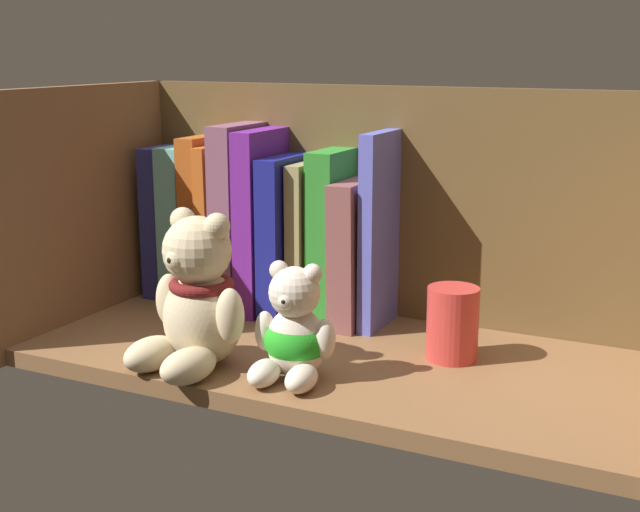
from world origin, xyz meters
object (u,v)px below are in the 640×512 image
object	(u,v)px
teddy_bear_larger	(196,301)
teddy_bear_smaller	(294,334)
book_9	(361,250)
book_7	(312,238)
book_3	(228,223)
book_1	(190,221)
pillar_candle	(452,323)
book_8	(334,234)
book_5	(269,219)
book_4	(246,215)
book_2	(211,218)
book_10	(384,229)
book_0	(169,220)
book_6	(292,233)

from	to	relation	value
teddy_bear_larger	teddy_bear_smaller	world-z (taller)	teddy_bear_larger
book_9	book_7	bearing A→B (deg)	180.00
book_3	book_1	bearing A→B (deg)	180.00
pillar_candle	book_3	bearing A→B (deg)	165.58
book_8	teddy_bear_larger	world-z (taller)	book_8
teddy_bear_smaller	book_5	bearing A→B (deg)	124.81
book_7	teddy_bear_larger	distance (cm)	23.58
book_1	book_4	distance (cm)	9.36
book_5	book_9	world-z (taller)	book_5
book_8	teddy_bear_smaller	xyz separation A→B (cm)	(5.69, -21.84, -5.91)
book_1	book_3	distance (cm)	6.29
book_2	book_10	bearing A→B (deg)	0.00
book_2	pillar_candle	world-z (taller)	book_2
book_9	pillar_candle	distance (cm)	18.16
book_9	teddy_bear_larger	bearing A→B (deg)	-111.85
book_0	book_9	distance (cm)	29.64
book_9	pillar_candle	bearing A→B (deg)	-30.80
book_3	book_7	size ratio (longest dim) A/B	1.08
book_2	book_3	xyz separation A→B (cm)	(2.69, 0.00, -0.49)
book_5	book_9	xyz separation A→B (cm)	(13.34, 0.00, -2.86)
book_8	book_9	distance (cm)	4.22
book_0	book_4	bearing A→B (deg)	0.00
book_3	book_9	bearing A→B (deg)	0.00
book_1	book_2	bearing A→B (deg)	0.00
book_8	pillar_candle	xyz separation A→B (cm)	(18.86, -8.95, -6.68)
book_7	book_8	size ratio (longest dim) A/B	0.92
pillar_candle	teddy_bear_smaller	bearing A→B (deg)	-135.60
book_0	teddy_bear_larger	world-z (taller)	book_0
teddy_bear_larger	teddy_bear_smaller	size ratio (longest dim) A/B	1.38
book_8	book_9	bearing A→B (deg)	0.00
book_9	book_0	bearing A→B (deg)	180.00
book_0	book_9	xyz separation A→B (cm)	(29.61, 0.00, -1.33)
book_0	book_1	size ratio (longest dim) A/B	0.99
book_2	book_6	bearing A→B (deg)	0.00
teddy_bear_larger	pillar_candle	size ratio (longest dim) A/B	2.08
book_1	book_7	world-z (taller)	book_1
book_0	book_10	size ratio (longest dim) A/B	0.86
book_7	book_9	xyz separation A→B (cm)	(7.06, 0.00, -0.89)
book_3	book_6	bearing A→B (deg)	0.00
book_0	book_7	size ratio (longest dim) A/B	1.04
book_7	teddy_bear_smaller	bearing A→B (deg)	-67.82
book_4	pillar_candle	world-z (taller)	book_4
book_0	book_2	size ratio (longest dim) A/B	0.92
book_6	teddy_bear_larger	xyz separation A→B (cm)	(0.64, -23.32, -2.97)
book_2	book_7	size ratio (longest dim) A/B	1.13
book_1	teddy_bear_smaller	xyz separation A→B (cm)	(27.92, -21.84, -5.65)
book_5	book_1	bearing A→B (deg)	180.00
book_5	teddy_bear_smaller	bearing A→B (deg)	-55.19
teddy_bear_smaller	pillar_candle	world-z (taller)	teddy_bear_smaller
book_7	book_10	xyz separation A→B (cm)	(10.06, 0.00, 2.16)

